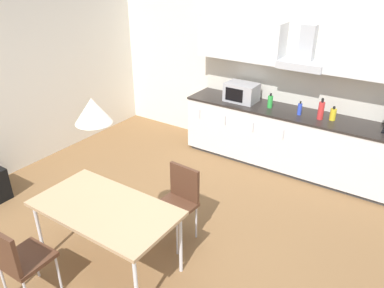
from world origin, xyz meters
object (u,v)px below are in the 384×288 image
object	(u,v)px
microwave	(242,92)
bottle_red	(321,110)
bottle_yellow	(333,114)
bottle_green	(270,102)
dining_table	(105,211)
pendant_lamp	(93,111)
bottle_blue	(300,109)
chair_far_right	(179,197)
chair_near_left	(17,257)

from	to	relation	value
microwave	bottle_red	xyz separation A→B (m)	(1.23, -0.06, -0.01)
microwave	bottle_yellow	bearing A→B (deg)	0.18
microwave	bottle_green	bearing A→B (deg)	-2.72
dining_table	pendant_lamp	size ratio (longest dim) A/B	4.48
microwave	bottle_green	xyz separation A→B (m)	(0.48, -0.02, -0.05)
bottle_blue	pendant_lamp	distance (m)	3.15
bottle_green	chair_far_right	bearing A→B (deg)	-92.26
bottle_yellow	pendant_lamp	bearing A→B (deg)	-113.71
bottle_yellow	bottle_blue	distance (m)	0.45
dining_table	chair_near_left	xyz separation A→B (m)	(-0.32, -0.77, -0.15)
bottle_red	chair_far_right	world-z (taller)	bottle_red
chair_near_left	pendant_lamp	size ratio (longest dim) A/B	2.72
chair_far_right	pendant_lamp	distance (m)	1.46
bottle_green	bottle_blue	bearing A→B (deg)	-4.08
chair_near_left	chair_far_right	bearing A→B (deg)	67.19
microwave	bottle_green	distance (m)	0.49
microwave	bottle_red	world-z (taller)	bottle_red
microwave	chair_far_right	world-z (taller)	microwave
bottle_blue	chair_near_left	size ratio (longest dim) A/B	0.23
microwave	chair_near_left	xyz separation A→B (m)	(-0.25, -3.76, -0.51)
bottle_red	pendant_lamp	distance (m)	3.23
bottle_yellow	bottle_green	distance (m)	0.90
chair_far_right	pendant_lamp	world-z (taller)	pendant_lamp
dining_table	bottle_yellow	bearing A→B (deg)	66.29
bottle_red	microwave	bearing A→B (deg)	177.36
bottle_yellow	bottle_red	world-z (taller)	bottle_red
chair_near_left	pendant_lamp	bearing A→B (deg)	67.42
bottle_blue	chair_near_left	world-z (taller)	bottle_blue
bottle_yellow	bottle_green	xyz separation A→B (m)	(-0.90, -0.03, 0.01)
dining_table	chair_near_left	world-z (taller)	chair_near_left
bottle_red	chair_near_left	size ratio (longest dim) A/B	0.34
chair_far_right	pendant_lamp	bearing A→B (deg)	-113.04
pendant_lamp	bottle_blue	bearing A→B (deg)	73.44
dining_table	pendant_lamp	distance (m)	1.04
bottle_yellow	chair_far_right	size ratio (longest dim) A/B	0.22
bottle_yellow	bottle_green	world-z (taller)	bottle_green
bottle_red	chair_far_right	size ratio (longest dim) A/B	0.34
chair_near_left	bottle_blue	bearing A→B (deg)	72.15
bottle_red	pendant_lamp	xyz separation A→B (m)	(-1.16, -2.93, 0.69)
pendant_lamp	bottle_green	bearing A→B (deg)	82.05
microwave	bottle_blue	size ratio (longest dim) A/B	2.41
bottle_green	dining_table	distance (m)	3.01
dining_table	chair_far_right	size ratio (longest dim) A/B	1.65
chair_near_left	pendant_lamp	world-z (taller)	pendant_lamp
bottle_yellow	pendant_lamp	distance (m)	3.35
chair_far_right	chair_near_left	size ratio (longest dim) A/B	1.00
bottle_blue	chair_far_right	xyz separation A→B (m)	(-0.54, -2.16, -0.45)
bottle_red	chair_far_right	distance (m)	2.37
microwave	dining_table	xyz separation A→B (m)	(0.07, -2.99, -0.36)
bottle_red	pendant_lamp	world-z (taller)	pendant_lamp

